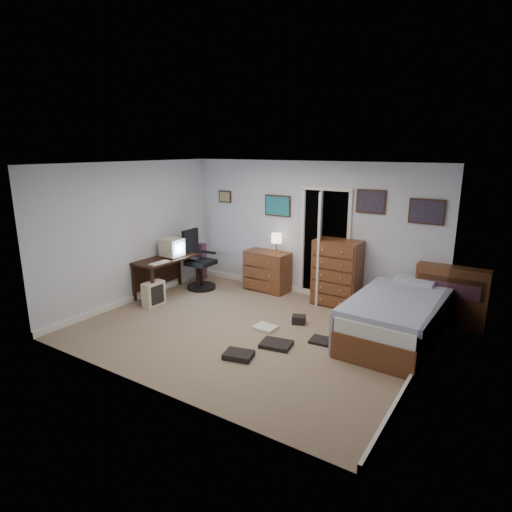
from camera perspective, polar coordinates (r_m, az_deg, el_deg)
The scene contains 15 objects.
floor at distance 6.70m, azimuth -0.99°, elevation -9.85°, with size 5.00×4.00×0.02m, color #84745B.
computer_desk at distance 8.27m, azimuth -12.26°, elevation -1.30°, with size 0.60×1.26×0.72m.
crt_monitor at distance 8.22m, azimuth -11.12°, elevation 1.12°, with size 0.38×0.35×0.35m.
keyboard at distance 7.80m, azimuth -12.76°, elevation -0.92°, with size 0.14×0.38×0.02m, color beige.
pc_tower at distance 7.81m, azimuth -13.49°, elevation -4.91°, with size 0.21×0.41×0.43m.
office_chair at distance 8.53m, azimuth -7.72°, elevation -1.33°, with size 0.59×0.59×1.17m.
media_stack at distance 9.16m, azimuth -7.25°, elevation -0.70°, with size 0.15×0.15×0.76m, color maroon.
low_dresser at distance 8.35m, azimuth 1.51°, elevation -2.01°, with size 0.87×0.44×0.78m, color brown.
table_lamp at distance 8.09m, azimuth 2.75°, elevation 2.31°, with size 0.21×0.21×0.38m.
doorway at distance 8.14m, azimuth 9.98°, elevation 1.82°, with size 0.96×1.12×2.05m.
tall_dresser at distance 7.65m, azimuth 10.76°, elevation -2.24°, with size 0.80×0.47×1.17m, color brown.
headboard_bookcase at distance 7.33m, azimuth 24.53°, elevation -4.72°, with size 1.06×0.28×0.95m.
bed at distance 6.59m, azimuth 18.22°, elevation -7.73°, with size 1.23×2.21×0.71m.
wall_posters at distance 7.67m, azimuth 10.88°, elevation 6.67°, with size 4.38×0.04×0.60m.
floor_clutter at distance 6.29m, azimuth 2.60°, elevation -11.07°, with size 1.32×1.76×0.13m.
Camera 1 is at (3.41, -5.07, 2.72)m, focal length 30.00 mm.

